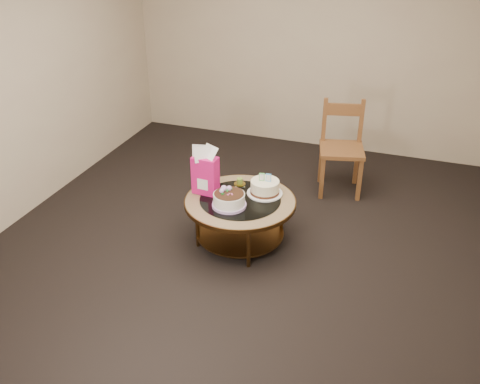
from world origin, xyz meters
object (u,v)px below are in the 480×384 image
(coffee_table, at_px, (240,207))
(decorated_cake, at_px, (229,200))
(dining_chair, at_px, (342,147))
(gift_bag, at_px, (205,170))
(cream_cake, at_px, (265,188))

(coffee_table, xyz_separation_m, decorated_cake, (-0.05, -0.15, 0.14))
(coffee_table, distance_m, dining_chair, 1.53)
(gift_bag, bearing_deg, cream_cake, 20.95)
(decorated_cake, distance_m, cream_cake, 0.40)
(decorated_cake, distance_m, dining_chair, 1.68)
(coffee_table, bearing_deg, cream_cake, 44.06)
(cream_cake, distance_m, dining_chair, 1.29)
(coffee_table, xyz_separation_m, dining_chair, (0.68, 1.36, 0.13))
(decorated_cake, xyz_separation_m, gift_bag, (-0.29, 0.16, 0.17))
(dining_chair, bearing_deg, cream_cake, -126.23)
(cream_cake, bearing_deg, decorated_cake, -134.22)
(dining_chair, bearing_deg, coffee_table, -129.94)
(gift_bag, bearing_deg, coffee_table, 1.57)
(gift_bag, xyz_separation_m, dining_chair, (1.02, 1.35, -0.18))
(coffee_table, distance_m, decorated_cake, 0.21)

